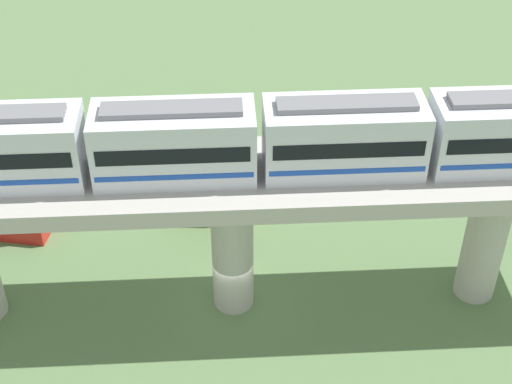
{
  "coord_description": "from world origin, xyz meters",
  "views": [
    {
      "loc": [
        -26.09,
        0.43,
        26.64
      ],
      "look_at": [
        2.5,
        -1.21,
        4.6
      ],
      "focal_mm": 54.06,
      "sensor_mm": 36.0,
      "label": 1
    }
  ],
  "objects": [
    {
      "name": "train",
      "position": [
        0.0,
        -1.21,
        9.19
      ],
      "size": [
        2.64,
        27.45,
        3.24
      ],
      "color": "silver",
      "rests_on": "viaduct"
    },
    {
      "name": "ground_plane",
      "position": [
        0.0,
        0.0,
        0.0
      ],
      "size": [
        120.0,
        120.0,
        0.0
      ],
      "primitive_type": "plane",
      "color": "#5B7A4C"
    },
    {
      "name": "parked_car_red",
      "position": [
        5.78,
        11.64,
        0.74
      ],
      "size": [
        2.62,
        4.48,
        1.76
      ],
      "rotation": [
        0.0,
        0.0,
        -0.2
      ],
      "color": "red",
      "rests_on": "ground"
    },
    {
      "name": "parked_car_orange",
      "position": [
        6.58,
        1.19,
        0.74
      ],
      "size": [
        2.15,
        4.34,
        1.76
      ],
      "rotation": [
        0.0,
        0.0,
        -0.09
      ],
      "color": "orange",
      "rests_on": "ground"
    },
    {
      "name": "viaduct",
      "position": [
        0.0,
        0.0,
        5.99
      ],
      "size": [
        5.2,
        35.8,
        7.66
      ],
      "color": "#B7B2AA",
      "rests_on": "ground"
    }
  ]
}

